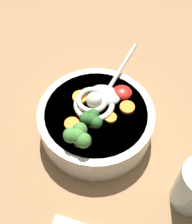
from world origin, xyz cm
name	(u,v)px	position (x,y,z in cm)	size (l,w,h in cm)	color
table_slab	(88,122)	(0.00, 0.00, 1.26)	(98.80, 98.80, 2.53)	#936D47
soup_bowl	(96,121)	(-2.38, 2.27, 5.86)	(21.73, 21.73, 6.46)	silver
noodle_pile	(94,102)	(-1.58, 1.01, 10.03)	(8.39, 8.22, 3.37)	silver
soup_spoon	(108,90)	(-3.43, -2.81, 9.78)	(6.80, 17.53, 1.60)	#B7B7BC
chili_sauce_dollop	(122,92)	(-6.16, -2.80, 9.82)	(3.72, 3.35, 1.67)	red
broccoli_floret_right	(92,119)	(-2.38, 5.20, 11.04)	(4.16, 3.58, 3.29)	#7A9E60
broccoli_floret_center	(78,136)	(-1.10, 9.36, 11.53)	(5.13, 4.42, 4.06)	#7A9E60
carrot_slice_left	(127,108)	(-7.74, 0.22, 9.30)	(2.77, 2.77, 0.63)	orange
carrot_slice_beside_chili	(72,124)	(1.01, 6.16, 9.35)	(2.68, 2.68, 0.73)	orange
carrot_slice_front	(80,98)	(1.30, 0.09, 9.33)	(2.95, 2.95, 0.70)	orange
carrot_slice_extra_b	(111,118)	(-5.28, 2.96, 9.24)	(2.19, 2.19, 0.50)	orange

